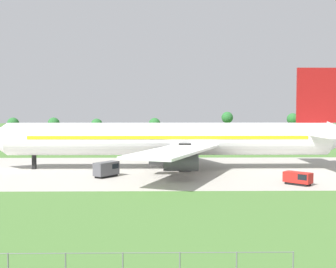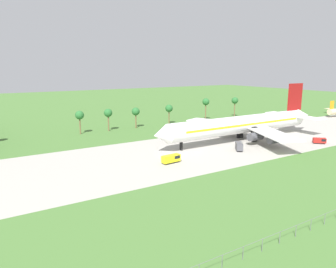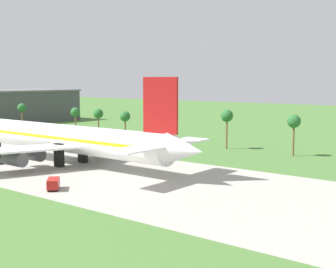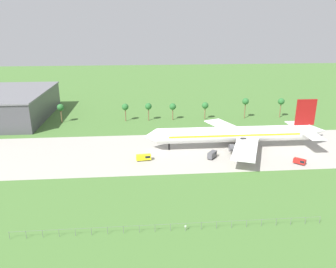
# 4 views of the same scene
# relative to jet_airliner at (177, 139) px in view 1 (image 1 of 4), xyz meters

# --- Properties ---
(ground_plane) EXTENTS (600.00, 600.00, 0.00)m
(ground_plane) POSITION_rel_jet_airliner_xyz_m (-33.81, -1.92, -6.11)
(ground_plane) COLOR #477233
(taxiway_strip) EXTENTS (320.00, 44.00, 0.02)m
(taxiway_strip) POSITION_rel_jet_airliner_xyz_m (-33.81, -1.92, -6.10)
(taxiway_strip) COLOR #A8A399
(taxiway_strip) RESTS_ON ground_plane
(jet_airliner) EXTENTS (78.72, 55.16, 20.68)m
(jet_airliner) POSITION_rel_jet_airliner_xyz_m (0.00, 0.00, 0.00)
(jet_airliner) COLOR white
(jet_airliner) RESTS_ON ground_plane
(baggage_tug) EXTENTS (4.49, 5.07, 2.74)m
(baggage_tug) POSITION_rel_jet_airliner_xyz_m (-12.95, -10.50, -4.64)
(baggage_tug) COLOR black
(baggage_tug) RESTS_ON ground_plane
(catering_van) EXTENTS (4.53, 4.44, 2.06)m
(catering_van) POSITION_rel_jet_airliner_xyz_m (19.00, -19.06, -4.98)
(catering_van) COLOR black
(catering_van) RESTS_ON ground_plane
(palm_tree_row) EXTENTS (124.57, 3.60, 11.55)m
(palm_tree_row) POSITION_rel_jet_airliner_xyz_m (-20.18, 44.75, 2.08)
(palm_tree_row) COLOR brown
(palm_tree_row) RESTS_ON ground_plane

